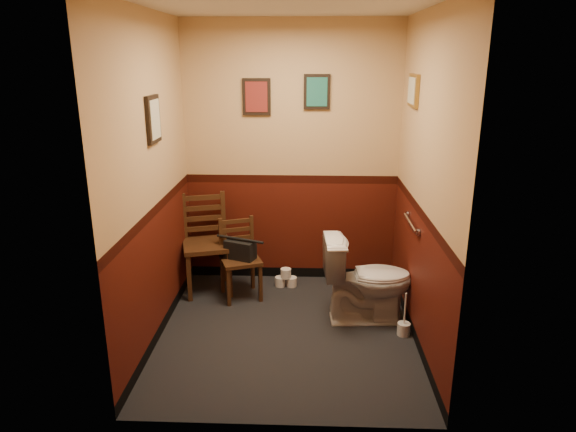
{
  "coord_description": "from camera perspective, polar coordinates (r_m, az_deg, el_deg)",
  "views": [
    {
      "loc": [
        0.17,
        -4.03,
        2.33
      ],
      "look_at": [
        0.0,
        0.25,
        1.0
      ],
      "focal_mm": 32.0,
      "sensor_mm": 36.0,
      "label": 1
    }
  ],
  "objects": [
    {
      "name": "wall_front",
      "position": [
        3.0,
        -1.08,
        -1.86
      ],
      "size": [
        2.2,
        0.0,
        2.7
      ],
      "primitive_type": "cube",
      "rotation": [
        -1.57,
        0.0,
        0.0
      ],
      "color": "#43110A",
      "rests_on": "ground"
    },
    {
      "name": "toilet_brush",
      "position": [
        4.7,
        12.73,
        -12.05
      ],
      "size": [
        0.11,
        0.11,
        0.4
      ],
      "color": "silver",
      "rests_on": "floor"
    },
    {
      "name": "wall_back",
      "position": [
        5.32,
        0.4,
        6.66
      ],
      "size": [
        2.2,
        0.0,
        2.7
      ],
      "primitive_type": "cube",
      "rotation": [
        1.57,
        0.0,
        0.0
      ],
      "color": "#43110A",
      "rests_on": "ground"
    },
    {
      "name": "wall_right",
      "position": [
        4.25,
        14.88,
        3.33
      ],
      "size": [
        0.0,
        2.4,
        2.7
      ],
      "primitive_type": "cube",
      "rotation": [
        1.57,
        0.0,
        -1.57
      ],
      "color": "#43110A",
      "rests_on": "ground"
    },
    {
      "name": "grab_bar",
      "position": [
        4.59,
        13.48,
        -0.75
      ],
      "size": [
        0.05,
        0.56,
        0.06
      ],
      "color": "silver",
      "rests_on": "wall_right"
    },
    {
      "name": "floor",
      "position": [
        4.66,
        -0.12,
        -12.76
      ],
      "size": [
        2.2,
        2.4,
        0.0
      ],
      "primitive_type": "cube",
      "color": "black",
      "rests_on": "ground"
    },
    {
      "name": "wall_left",
      "position": [
        4.33,
        -14.85,
        3.6
      ],
      "size": [
        0.0,
        2.4,
        2.7
      ],
      "primitive_type": "cube",
      "rotation": [
        1.57,
        0.0,
        1.57
      ],
      "color": "#43110A",
      "rests_on": "ground"
    },
    {
      "name": "chair_right",
      "position": [
        5.17,
        -5.39,
        -4.74
      ],
      "size": [
        0.48,
        0.48,
        0.8
      ],
      "rotation": [
        0.0,
        0.0,
        0.35
      ],
      "color": "#3D2212",
      "rests_on": "floor"
    },
    {
      "name": "tp_stack",
      "position": [
        5.47,
        -0.24,
        -6.99
      ],
      "size": [
        0.23,
        0.12,
        0.2
      ],
      "color": "silver",
      "rests_on": "floor"
    },
    {
      "name": "toilet",
      "position": [
        4.74,
        8.8,
        -7.02
      ],
      "size": [
        0.83,
        0.5,
        0.79
      ],
      "primitive_type": "imported",
      "rotation": [
        0.0,
        0.0,
        1.63
      ],
      "color": "white",
      "rests_on": "floor"
    },
    {
      "name": "framed_print_right",
      "position": [
        4.72,
        13.75,
        13.39
      ],
      "size": [
        0.04,
        0.34,
        0.28
      ],
      "color": "olive",
      "rests_on": "wall_right"
    },
    {
      "name": "chair_left",
      "position": [
        5.32,
        -9.06,
        -3.03
      ],
      "size": [
        0.58,
        0.58,
        1.0
      ],
      "rotation": [
        0.0,
        0.0,
        0.27
      ],
      "color": "#3D2212",
      "rests_on": "floor"
    },
    {
      "name": "framed_print_back_a",
      "position": [
        5.25,
        -3.52,
        13.08
      ],
      "size": [
        0.28,
        0.04,
        0.36
      ],
      "color": "black",
      "rests_on": "wall_back"
    },
    {
      "name": "framed_print_left",
      "position": [
        4.34,
        -14.72,
        10.35
      ],
      "size": [
        0.04,
        0.3,
        0.38
      ],
      "color": "black",
      "rests_on": "wall_left"
    },
    {
      "name": "ceiling",
      "position": [
        4.05,
        -0.15,
        22.5
      ],
      "size": [
        2.2,
        2.4,
        0.0
      ],
      "primitive_type": "cube",
      "rotation": [
        3.14,
        0.0,
        0.0
      ],
      "color": "silver",
      "rests_on": "ground"
    },
    {
      "name": "handbag",
      "position": [
        5.1,
        -5.33,
        -3.72
      ],
      "size": [
        0.33,
        0.25,
        0.22
      ],
      "rotation": [
        0.0,
        0.0,
        -0.39
      ],
      "color": "black",
      "rests_on": "chair_right"
    },
    {
      "name": "framed_print_back_b",
      "position": [
        5.22,
        3.23,
        13.62
      ],
      "size": [
        0.26,
        0.04,
        0.34
      ],
      "color": "black",
      "rests_on": "wall_back"
    }
  ]
}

